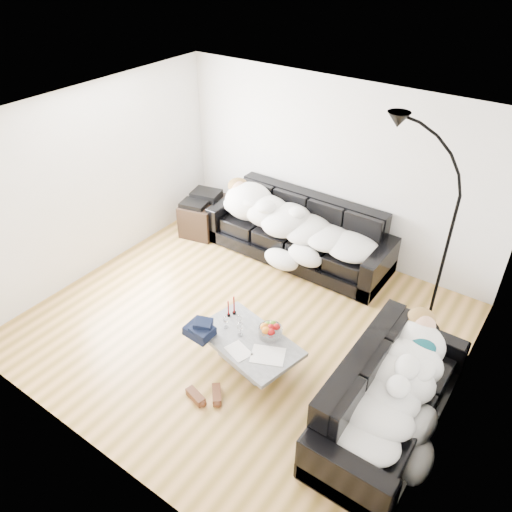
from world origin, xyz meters
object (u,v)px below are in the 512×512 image
Objects in this scene: coffee_table at (248,351)px; av_cabinet at (203,216)px; shoes at (205,395)px; sleeper_back at (297,220)px; floor_lamp at (445,254)px; sleeper_right at (394,381)px; stereo at (202,197)px; wine_glass_b at (226,322)px; wine_glass_c at (240,329)px; sofa_right at (391,396)px; wine_glass_a at (239,321)px; sofa_back at (299,231)px; fruit_bowl at (271,330)px; candle_right at (234,305)px; candle_left at (228,309)px.

coffee_table is 3.06m from av_cabinet.
sleeper_back is at bearing 127.62° from shoes.
sleeper_back is at bearing -173.12° from floor_lamp.
floor_lamp is at bearing -10.71° from sleeper_back.
stereo is (-3.99, 1.86, -0.04)m from sleeper_right.
wine_glass_c is (0.22, -0.01, 0.01)m from wine_glass_b.
stereo is (-3.99, 1.86, 0.17)m from sofa_right.
wine_glass_a is (0.46, -2.02, -0.23)m from sleeper_back.
sofa_back reaches higher than wine_glass_b.
stereo is (-2.50, 1.77, 0.16)m from fruit_bowl.
sofa_back is 10.89× the size of candle_right.
sleeper_right is at bearing -41.91° from sofa_back.
sleeper_right is 12.06× the size of wine_glass_a.
candle_left is 0.50× the size of stereo.
sleeper_back is 2.22m from wine_glass_c.
sofa_back is at bearing -5.90° from stereo.
wine_glass_b is 0.27m from candle_right.
sofa_right is 2.08m from candle_left.
wine_glass_b is 0.07× the size of floor_lamp.
wine_glass_b is 0.22m from wine_glass_c.
sleeper_right is at bearing -67.18° from floor_lamp.
candle_right is 0.33× the size of av_cabinet.
shoes is (0.37, -0.89, -0.41)m from candle_left.
coffee_table is (-1.65, -0.11, -0.47)m from sleeper_right.
candle_left reaches higher than wine_glass_a.
candle_left reaches higher than wine_glass_b.
wine_glass_c is at bearing 93.44° from sleeper_right.
sleeper_right reaches higher than candle_left.
floor_lamp is (1.90, 1.47, 0.67)m from candle_right.
av_cabinet is at bearing 138.51° from wine_glass_c.
coffee_table is at bearing -29.54° from wine_glass_a.
sofa_right reaches higher than wine_glass_b.
av_cabinet is (-2.23, 1.97, -0.18)m from wine_glass_c.
stereo reaches higher than coffee_table.
wine_glass_a is (-1.86, 0.01, -0.00)m from sofa_right.
wine_glass_c is at bearing 119.66° from shoes.
wine_glass_b is at bearing -158.89° from fruit_bowl.
candle_left reaches higher than av_cabinet.
sofa_back is 1.69m from av_cabinet.
stereo is at bearing 64.96° from sleeper_right.
candle_right is at bearing -54.34° from av_cabinet.
wine_glass_a is 0.16m from wine_glass_c.
sleeper_back is 2.09m from wine_glass_a.
sleeper_right is (2.32, -2.08, 0.19)m from sofa_back.
av_cabinet is (-2.34, 1.97, 0.09)m from coffee_table.
sofa_back reaches higher than shoes.
sofa_back is 6.43× the size of shoes.
sofa_back is at bearing 127.42° from shoes.
av_cabinet is (-2.01, 1.96, -0.16)m from wine_glass_b.
stereo is at bearing 136.98° from candle_left.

